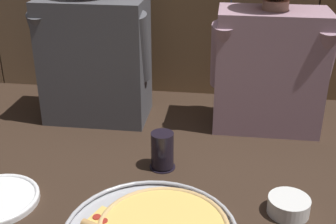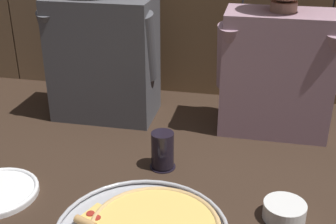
# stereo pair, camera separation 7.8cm
# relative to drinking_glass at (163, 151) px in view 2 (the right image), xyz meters

# --- Properties ---
(ground_plane) EXTENTS (3.20, 3.20, 0.00)m
(ground_plane) POSITION_rel_drinking_glass_xyz_m (0.02, -0.11, -0.05)
(ground_plane) COLOR #332319
(drinking_glass) EXTENTS (0.08, 0.08, 0.11)m
(drinking_glass) POSITION_rel_drinking_glass_xyz_m (0.00, 0.00, 0.00)
(drinking_glass) COLOR black
(drinking_glass) RESTS_ON ground
(dipping_bowl) EXTENTS (0.10, 0.10, 0.04)m
(dipping_bowl) POSITION_rel_drinking_glass_xyz_m (0.34, -0.17, -0.03)
(dipping_bowl) COLOR white
(dipping_bowl) RESTS_ON ground
(diner_left) EXTENTS (0.38, 0.22, 0.65)m
(diner_left) POSITION_rel_drinking_glass_xyz_m (-0.28, 0.31, 0.25)
(diner_left) COLOR #4C4C51
(diner_left) RESTS_ON ground
(diner_right) EXTENTS (0.38, 0.20, 0.61)m
(diner_right) POSITION_rel_drinking_glass_xyz_m (0.31, 0.31, 0.23)
(diner_right) COLOR gray
(diner_right) RESTS_ON ground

